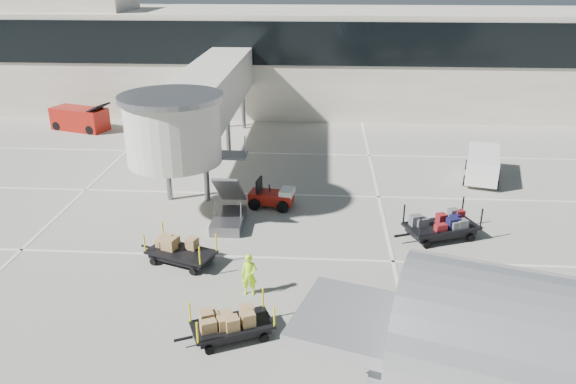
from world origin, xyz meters
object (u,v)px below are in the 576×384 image
suitcase_cart (440,226)px  belt_loader (80,119)px  box_cart_near (234,325)px  box_cart_far (180,251)px  ground_worker (249,275)px  baggage_tug (273,197)px  minivan (483,162)px

suitcase_cart → belt_loader: belt_loader is taller
box_cart_near → box_cart_far: (-3.02, 4.93, 0.01)m
belt_loader → box_cart_far: bearing=-39.4°
ground_worker → box_cart_near: bearing=-92.8°
suitcase_cart → belt_loader: bearing=123.7°
baggage_tug → box_cart_far: bearing=-109.6°
ground_worker → minivan: 17.65m
box_cart_near → belt_loader: bearing=98.2°
ground_worker → box_cart_far: bearing=145.7°
suitcase_cart → minivan: size_ratio=0.88×
baggage_tug → minivan: size_ratio=0.53×
suitcase_cart → minivan: minivan is taller
suitcase_cart → belt_loader: size_ratio=0.84×
suitcase_cart → ground_worker: 9.54m
suitcase_cart → ground_worker: (-7.98, -5.21, 0.25)m
baggage_tug → box_cart_far: size_ratio=0.69×
ground_worker → belt_loader: bearing=126.3°
ground_worker → minivan: ground_worker is taller
belt_loader → baggage_tug: bearing=-22.5°
box_cart_far → ground_worker: size_ratio=2.09×
baggage_tug → suitcase_cart: 8.41m
minivan → belt_loader: bearing=177.8°
box_cart_near → ground_worker: 2.72m
box_cart_far → minivan: minivan is taller
suitcase_cart → box_cart_near: suitcase_cart is taller
box_cart_far → belt_loader: 22.95m
minivan → belt_loader: 28.55m
baggage_tug → suitcase_cart: bearing=-11.6°
box_cart_near → minivan: (11.97, 15.81, 0.45)m
box_cart_far → minivan: (15.00, 10.87, 0.44)m
minivan → belt_loader: belt_loader is taller
box_cart_far → belt_loader: size_ratio=0.73×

